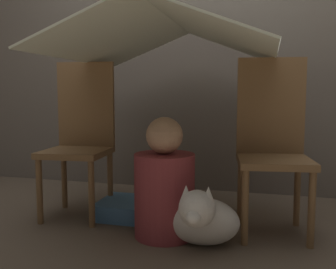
# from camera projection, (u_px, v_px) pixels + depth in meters

# --- Properties ---
(ground_plane) EXTENTS (8.80, 8.80, 0.00)m
(ground_plane) POSITION_uv_depth(u_px,v_px,m) (166.00, 228.00, 2.14)
(ground_plane) COLOR brown
(wall_back) EXTENTS (7.00, 0.05, 2.50)m
(wall_back) POSITION_uv_depth(u_px,v_px,m) (197.00, 31.00, 2.90)
(wall_back) COLOR #6B6056
(wall_back) RESTS_ON ground_plane
(chair_left) EXTENTS (0.41, 0.41, 0.97)m
(chair_left) POSITION_uv_depth(u_px,v_px,m) (81.00, 134.00, 2.37)
(chair_left) COLOR brown
(chair_left) RESTS_ON ground_plane
(chair_right) EXTENTS (0.43, 0.43, 0.97)m
(chair_right) POSITION_uv_depth(u_px,v_px,m) (272.00, 140.00, 2.06)
(chair_right) COLOR brown
(chair_right) RESTS_ON ground_plane
(sheet_canopy) EXTENTS (1.18, 1.16, 0.24)m
(sheet_canopy) POSITION_uv_depth(u_px,v_px,m) (168.00, 36.00, 2.07)
(sheet_canopy) COLOR silver
(person_front) EXTENTS (0.32, 0.32, 0.64)m
(person_front) POSITION_uv_depth(u_px,v_px,m) (164.00, 187.00, 1.99)
(person_front) COLOR maroon
(person_front) RESTS_ON ground_plane
(dog) EXTENTS (0.38, 0.37, 0.34)m
(dog) POSITION_uv_depth(u_px,v_px,m) (201.00, 218.00, 1.86)
(dog) COLOR silver
(dog) RESTS_ON ground_plane
(floor_cushion) EXTENTS (0.43, 0.35, 0.10)m
(floor_cushion) POSITION_uv_depth(u_px,v_px,m) (135.00, 209.00, 2.33)
(floor_cushion) COLOR #4C7FB2
(floor_cushion) RESTS_ON ground_plane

